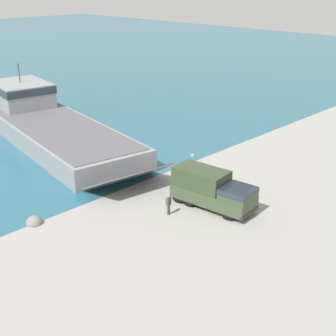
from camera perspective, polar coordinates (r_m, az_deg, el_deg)
name	(u,v)px	position (r m, az deg, el deg)	size (l,w,h in m)	color
ground_plane	(195,188)	(42.43, 3.27, -2.48)	(240.00, 240.00, 0.00)	gray
landing_craft	(46,121)	(57.60, -14.68, 5.53)	(13.18, 33.42, 7.63)	gray
military_truck	(212,189)	(38.61, 5.40, -2.59)	(3.37, 7.32, 3.07)	#3D4C33
soldier_on_ramp	(169,203)	(37.40, 0.07, -4.32)	(0.48, 0.31, 1.73)	#3D4C33
shoreline_rock_a	(34,224)	(37.98, -15.98, -6.53)	(1.30, 1.30, 1.30)	gray
shoreline_rock_b	(193,156)	(49.95, 3.04, 1.45)	(0.55, 0.55, 0.55)	gray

